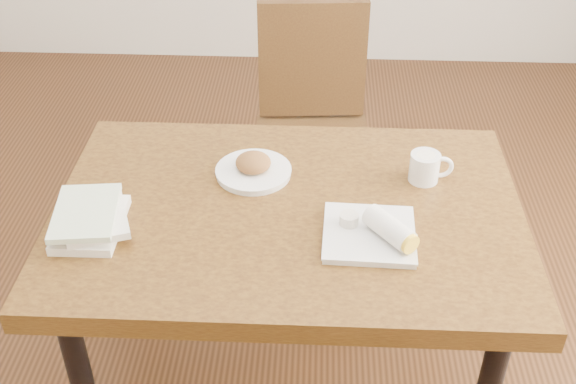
{
  "coord_description": "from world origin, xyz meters",
  "views": [
    {
      "loc": [
        0.07,
        -1.51,
        1.89
      ],
      "look_at": [
        0.0,
        0.0,
        0.8
      ],
      "focal_mm": 45.0,
      "sensor_mm": 36.0,
      "label": 1
    }
  ],
  "objects_px": {
    "table": "(288,231)",
    "book_stack": "(91,218)",
    "chair_far": "(313,117)",
    "plate_scone": "(253,168)",
    "coffee_mug": "(426,167)",
    "plate_burrito": "(375,232)"
  },
  "relations": [
    {
      "from": "plate_scone",
      "to": "book_stack",
      "type": "relative_size",
      "value": 0.81
    },
    {
      "from": "table",
      "to": "plate_burrito",
      "type": "xyz_separation_m",
      "value": [
        0.22,
        -0.12,
        0.1
      ]
    },
    {
      "from": "table",
      "to": "plate_burrito",
      "type": "height_order",
      "value": "plate_burrito"
    },
    {
      "from": "coffee_mug",
      "to": "plate_scone",
      "type": "bearing_deg",
      "value": 179.59
    },
    {
      "from": "plate_scone",
      "to": "plate_burrito",
      "type": "bearing_deg",
      "value": -39.73
    },
    {
      "from": "plate_scone",
      "to": "chair_far",
      "type": "bearing_deg",
      "value": 76.86
    },
    {
      "from": "table",
      "to": "book_stack",
      "type": "relative_size",
      "value": 4.69
    },
    {
      "from": "table",
      "to": "coffee_mug",
      "type": "relative_size",
      "value": 10.08
    },
    {
      "from": "chair_far",
      "to": "plate_scone",
      "type": "xyz_separation_m",
      "value": [
        -0.16,
        -0.68,
        0.22
      ]
    },
    {
      "from": "plate_scone",
      "to": "plate_burrito",
      "type": "height_order",
      "value": "plate_burrito"
    },
    {
      "from": "table",
      "to": "coffee_mug",
      "type": "height_order",
      "value": "coffee_mug"
    },
    {
      "from": "coffee_mug",
      "to": "book_stack",
      "type": "bearing_deg",
      "value": -163.7
    },
    {
      "from": "table",
      "to": "plate_burrito",
      "type": "relative_size",
      "value": 5.22
    },
    {
      "from": "plate_scone",
      "to": "plate_burrito",
      "type": "distance_m",
      "value": 0.42
    },
    {
      "from": "table",
      "to": "plate_burrito",
      "type": "bearing_deg",
      "value": -28.84
    },
    {
      "from": "plate_scone",
      "to": "book_stack",
      "type": "xyz_separation_m",
      "value": [
        -0.39,
        -0.26,
        0.01
      ]
    },
    {
      "from": "book_stack",
      "to": "chair_far",
      "type": "bearing_deg",
      "value": 59.7
    },
    {
      "from": "plate_scone",
      "to": "table",
      "type": "bearing_deg",
      "value": -55.07
    },
    {
      "from": "book_stack",
      "to": "plate_burrito",
      "type": "bearing_deg",
      "value": -1.14
    },
    {
      "from": "coffee_mug",
      "to": "plate_burrito",
      "type": "height_order",
      "value": "coffee_mug"
    },
    {
      "from": "coffee_mug",
      "to": "book_stack",
      "type": "relative_size",
      "value": 0.47
    },
    {
      "from": "plate_burrito",
      "to": "book_stack",
      "type": "xyz_separation_m",
      "value": [
        -0.71,
        0.01,
        0.01
      ]
    }
  ]
}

